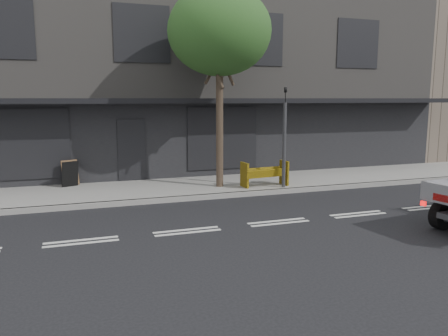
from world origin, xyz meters
TOP-DOWN VIEW (x-y plane):
  - ground at (0.00, 0.00)m, footprint 80.00×80.00m
  - sidewalk at (0.00, 4.70)m, footprint 32.00×3.20m
  - kerb at (0.00, 3.10)m, footprint 32.00×0.20m
  - building_main at (0.00, 11.30)m, footprint 26.00×10.00m
  - street_tree at (2.20, 4.20)m, footprint 3.40×3.40m
  - traffic_light_pole at (4.20, 3.35)m, footprint 0.12×0.12m
  - construction_barrier at (3.68, 3.52)m, footprint 1.65×0.81m
  - sandwich_board at (-2.65, 5.75)m, footprint 0.66×0.55m

SIDE VIEW (x-z plane):
  - ground at x=0.00m, z-range 0.00..0.00m
  - sidewalk at x=0.00m, z-range 0.00..0.15m
  - kerb at x=0.00m, z-range 0.00..0.15m
  - sandwich_board at x=-2.65m, z-range 0.15..1.03m
  - construction_barrier at x=3.68m, z-range 0.15..1.04m
  - traffic_light_pole at x=4.20m, z-range -0.10..3.40m
  - building_main at x=0.00m, z-range 0.00..8.00m
  - street_tree at x=2.20m, z-range 1.90..8.65m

